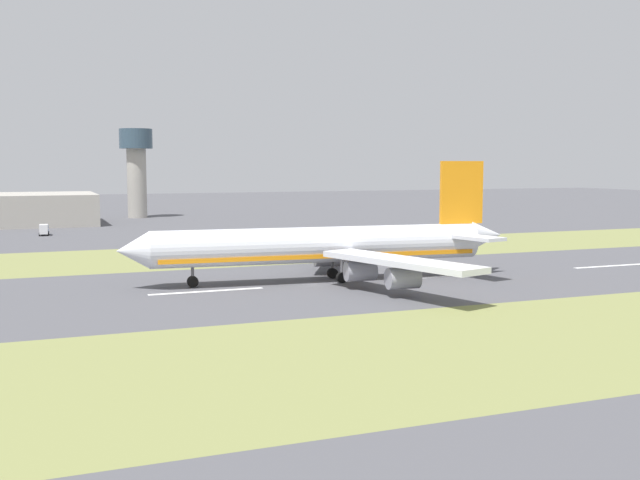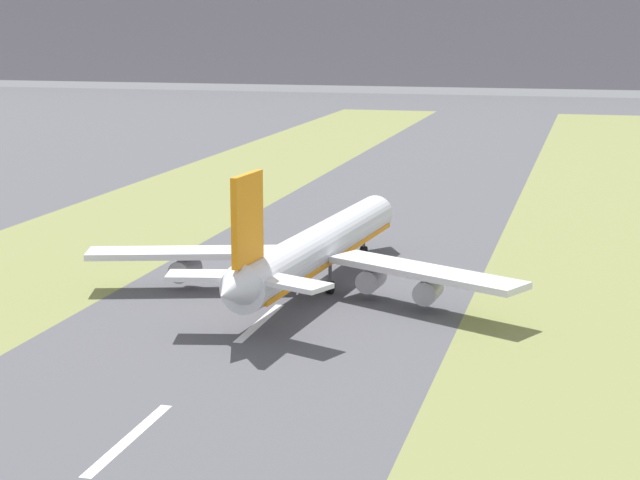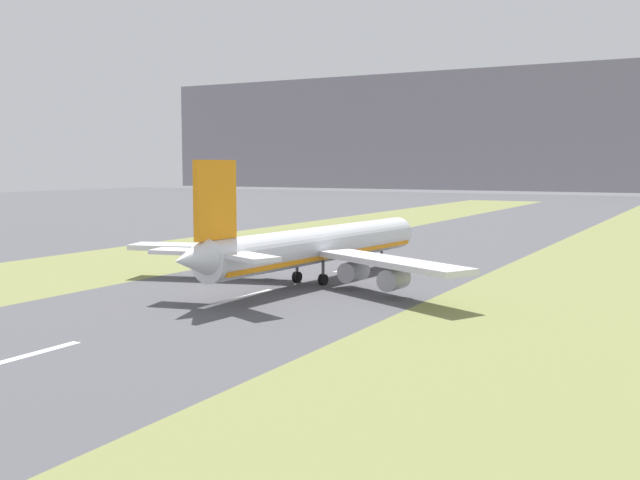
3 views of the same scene
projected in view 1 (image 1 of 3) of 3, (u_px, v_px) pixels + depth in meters
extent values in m
plane|color=#4C4C51|center=(314.00, 285.00, 122.41)|extent=(800.00, 800.00, 0.00)
cube|color=olive|center=(463.00, 346.00, 80.75)|extent=(40.00, 600.00, 0.01)
cube|color=olive|center=(240.00, 254.00, 164.06)|extent=(40.00, 600.00, 0.01)
cube|color=silver|center=(612.00, 266.00, 145.12)|extent=(1.20, 18.00, 0.01)
cube|color=silver|center=(432.00, 277.00, 130.52)|extent=(1.20, 18.00, 0.01)
cube|color=silver|center=(207.00, 291.00, 115.93)|extent=(1.20, 18.00, 0.01)
cylinder|color=silver|center=(320.00, 245.00, 125.20)|extent=(10.95, 56.31, 6.00)
cone|color=silver|center=(133.00, 251.00, 116.62)|extent=(6.30, 5.50, 5.88)
cone|color=silver|center=(486.00, 235.00, 133.84)|extent=(5.61, 6.43, 5.10)
cube|color=orange|center=(320.00, 255.00, 125.36)|extent=(10.45, 54.05, 0.70)
cube|color=silver|center=(400.00, 261.00, 110.62)|extent=(29.49, 14.17, 0.90)
cube|color=silver|center=(330.00, 239.00, 144.02)|extent=(28.55, 18.55, 0.90)
cylinder|color=#93939E|center=(360.00, 271.00, 118.07)|extent=(3.61, 5.07, 3.20)
cylinder|color=#93939E|center=(403.00, 278.00, 110.46)|extent=(3.61, 5.07, 3.20)
cylinder|color=#93939E|center=(327.00, 257.00, 135.25)|extent=(3.61, 5.07, 3.20)
cylinder|color=#93939E|center=(331.00, 251.00, 144.82)|extent=(3.61, 5.07, 3.20)
cube|color=orange|center=(461.00, 192.00, 131.66)|extent=(1.51, 8.04, 11.00)
cube|color=silver|center=(476.00, 238.00, 127.16)|extent=(10.73, 6.52, 0.60)
cube|color=silver|center=(447.00, 232.00, 137.66)|extent=(10.92, 7.97, 0.60)
cylinder|color=#59595E|center=(193.00, 272.00, 119.58)|extent=(0.50, 0.50, 3.20)
cylinder|color=black|center=(193.00, 282.00, 119.74)|extent=(1.06, 1.87, 1.80)
cylinder|color=#59595E|center=(342.00, 268.00, 123.93)|extent=(0.50, 0.50, 3.20)
cylinder|color=black|center=(342.00, 278.00, 124.09)|extent=(1.06, 1.87, 1.80)
cylinder|color=#59595E|center=(332.00, 264.00, 128.89)|extent=(0.50, 0.50, 3.20)
cylinder|color=black|center=(332.00, 273.00, 129.05)|extent=(1.06, 1.87, 1.80)
cylinder|color=#A39E93|center=(137.00, 183.00, 275.65)|extent=(7.00, 7.00, 25.45)
cylinder|color=#334756|center=(136.00, 139.00, 274.02)|extent=(12.00, 12.00, 7.18)
cube|color=#1E51B2|center=(44.00, 229.00, 209.55)|extent=(2.13, 2.32, 2.00)
cube|color=silver|center=(44.00, 229.00, 206.68)|extent=(4.12, 2.44, 2.60)
cylinder|color=black|center=(40.00, 233.00, 209.31)|extent=(1.02, 0.41, 1.00)
cylinder|color=black|center=(48.00, 233.00, 209.99)|extent=(1.02, 0.41, 1.00)
cylinder|color=black|center=(39.00, 234.00, 205.34)|extent=(1.02, 0.41, 1.00)
cylinder|color=black|center=(48.00, 234.00, 206.02)|extent=(1.02, 0.41, 1.00)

